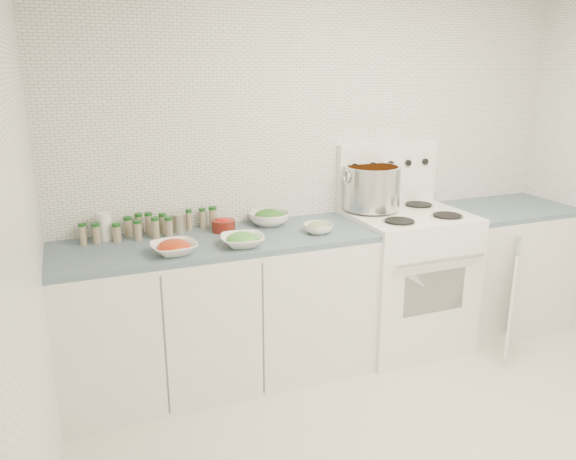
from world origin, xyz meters
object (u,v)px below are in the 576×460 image
at_px(stove, 405,275).
at_px(bowl_tomato, 174,247).
at_px(stock_pot, 372,186).
at_px(bowl_snowpea, 242,240).

height_order(stove, bowl_tomato, stove).
distance_m(stock_pot, bowl_snowpea, 1.07).
bearing_deg(stove, bowl_tomato, -174.12).
distance_m(stock_pot, bowl_tomato, 1.43).
relative_size(stock_pot, bowl_snowpea, 1.43).
bearing_deg(stove, stock_pot, 140.86).
xyz_separation_m(stove, bowl_snowpea, (-1.20, -0.17, 0.44)).
distance_m(bowl_tomato, bowl_snowpea, 0.38).
height_order(stove, bowl_snowpea, stove).
bearing_deg(stock_pot, bowl_tomato, -166.99).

